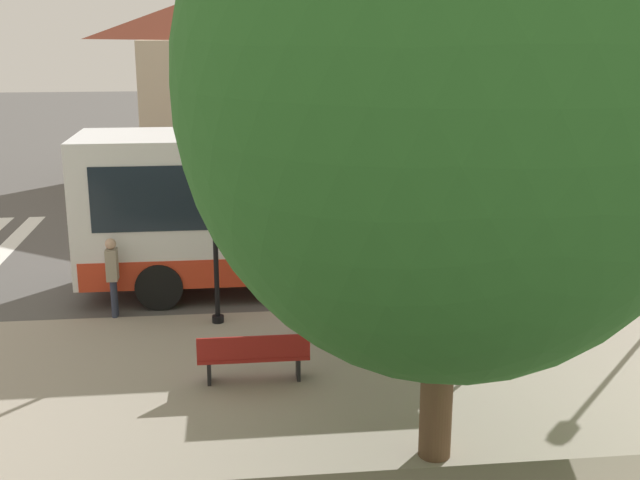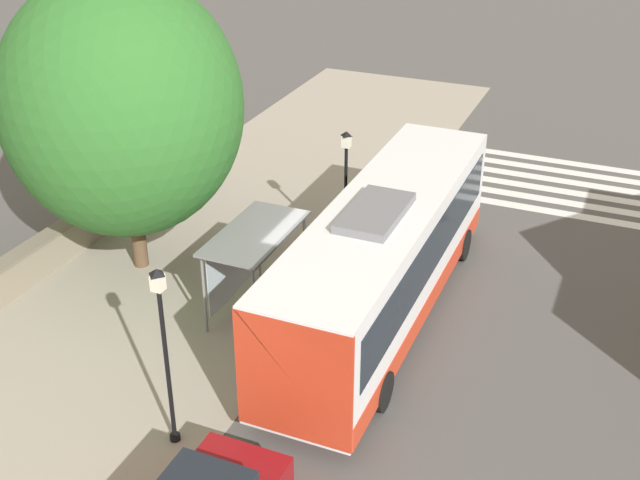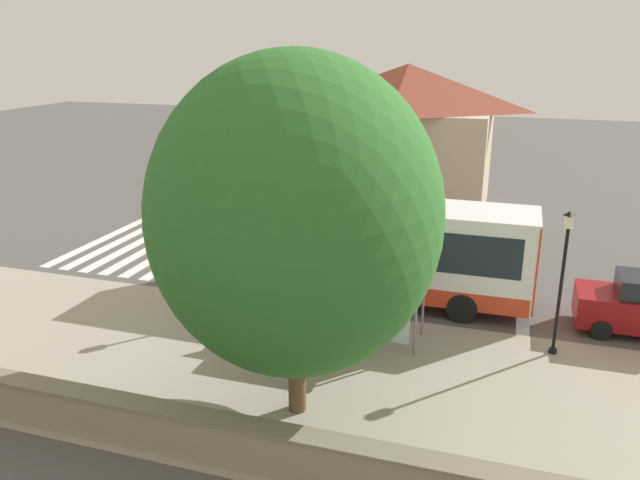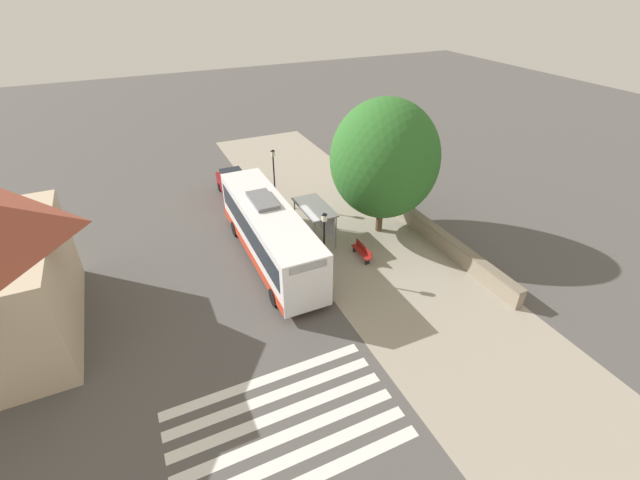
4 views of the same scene
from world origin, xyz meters
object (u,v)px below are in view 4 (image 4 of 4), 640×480
at_px(bench, 362,251).
at_px(parked_car_behind_bus, 234,185).
at_px(street_lamp_far, 324,239).
at_px(pedestrian, 331,285).
at_px(street_lamp_near, 274,173).
at_px(shade_tree, 384,159).
at_px(bus, 269,232).
at_px(bus_shelter, 317,211).

relative_size(bench, parked_car_behind_bus, 0.42).
distance_m(bench, street_lamp_far, 3.56).
distance_m(street_lamp_far, parked_car_behind_bus, 12.54).
distance_m(pedestrian, street_lamp_near, 11.65).
relative_size(pedestrian, street_lamp_near, 0.38).
relative_size(bench, shade_tree, 0.21).
bearing_deg(bus, shade_tree, -178.90).
bearing_deg(bus, street_lamp_far, 127.67).
bearing_deg(street_lamp_far, bench, -167.65).
xyz_separation_m(pedestrian, parked_car_behind_bus, (1.31, -14.41, -0.04)).
distance_m(pedestrian, parked_car_behind_bus, 14.47).
relative_size(bus_shelter, shade_tree, 0.39).
height_order(bus, shade_tree, shade_tree).
distance_m(street_lamp_near, shade_tree, 8.54).
relative_size(pedestrian, street_lamp_far, 0.40).
distance_m(bus_shelter, street_lamp_near, 5.65).
xyz_separation_m(bus, shade_tree, (-7.81, -0.15, 3.20)).
distance_m(bench, shade_tree, 5.90).
bearing_deg(bus_shelter, parked_car_behind_bus, -69.27).
bearing_deg(parked_car_behind_bus, street_lamp_near, 128.38).
distance_m(bus_shelter, pedestrian, 6.33).
bearing_deg(street_lamp_far, street_lamp_near, -92.47).
distance_m(bus_shelter, parked_car_behind_bus, 9.13).
bearing_deg(bench, parked_car_behind_bus, -67.64).
height_order(bus_shelter, street_lamp_far, street_lamp_far).
bearing_deg(bus_shelter, street_lamp_near, -80.90).
relative_size(street_lamp_far, parked_car_behind_bus, 0.94).
xyz_separation_m(street_lamp_near, street_lamp_far, (0.40, 9.37, -0.16)).
height_order(shade_tree, parked_car_behind_bus, shade_tree).
relative_size(bus, shade_tree, 1.32).
bearing_deg(parked_car_behind_bus, shade_tree, 128.97).
bearing_deg(bench, bus, -23.89).
relative_size(bus_shelter, parked_car_behind_bus, 0.79).
xyz_separation_m(street_lamp_near, parked_car_behind_bus, (2.32, -2.93, -1.69)).
bearing_deg(pedestrian, bus_shelter, -107.73).
xyz_separation_m(bus_shelter, parked_car_behind_bus, (3.21, -8.48, -1.11)).
bearing_deg(bench, street_lamp_far, 12.35).
relative_size(shade_tree, parked_car_behind_bus, 2.01).
bearing_deg(bus, bus_shelter, -165.39).
xyz_separation_m(bench, street_lamp_far, (2.89, 0.63, 1.99)).
xyz_separation_m(bench, parked_car_behind_bus, (4.80, -11.67, 0.46)).
xyz_separation_m(pedestrian, bench, (-3.49, -2.75, -0.50)).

